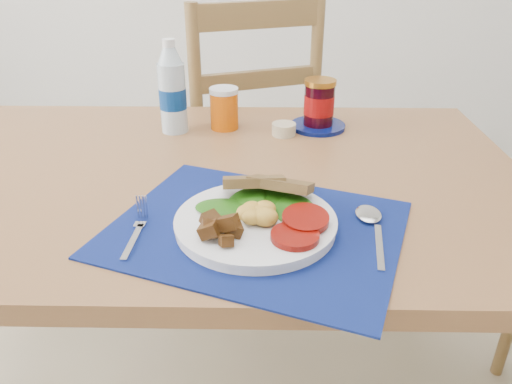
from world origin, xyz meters
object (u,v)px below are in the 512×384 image
breakfast_plate (252,219)px  jam_on_saucer (319,107)px  chair_far (245,118)px  juice_glass (224,110)px  water_bottle (172,92)px

breakfast_plate → jam_on_saucer: size_ratio=1.93×
jam_on_saucer → breakfast_plate: bearing=-107.3°
chair_far → breakfast_plate: size_ratio=4.50×
juice_glass → jam_on_saucer: 0.25m
breakfast_plate → chair_far: bearing=97.1°
water_bottle → juice_glass: 0.14m
juice_glass → breakfast_plate: bearing=-80.5°
chair_far → jam_on_saucer: chair_far is taller
juice_glass → chair_far: bearing=85.2°
breakfast_plate → jam_on_saucer: bearing=76.8°
breakfast_plate → juice_glass: (-0.09, 0.52, 0.03)m
water_bottle → jam_on_saucer: bearing=4.5°
chair_far → jam_on_saucer: bearing=94.8°
chair_far → juice_glass: 0.48m
juice_glass → jam_on_saucer: bearing=1.1°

